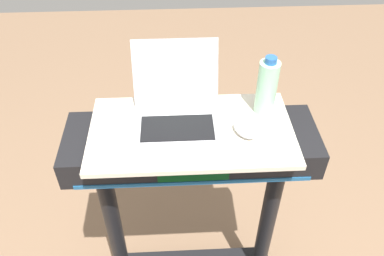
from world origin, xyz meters
name	(u,v)px	position (x,y,z in m)	size (l,w,h in m)	color
desk_board	(191,131)	(0.00, 0.70, 1.08)	(0.71, 0.38, 0.02)	beige
laptop	(177,108)	(-0.05, 0.76, 1.14)	(0.30, 0.32, 0.24)	#B7B7BC
computer_mouse	(245,130)	(0.18, 0.67, 1.11)	(0.06, 0.10, 0.03)	#B2B2B7
water_bottle	(267,87)	(0.27, 0.79, 1.20)	(0.07, 0.07, 0.23)	#9EDBB2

